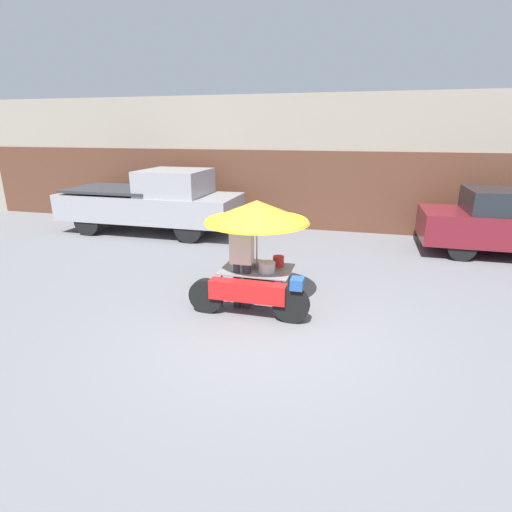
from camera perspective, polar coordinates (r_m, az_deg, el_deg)
name	(u,v)px	position (r m, az deg, el deg)	size (l,w,h in m)	color
ground_plane	(265,328)	(6.43, 1.29, -10.19)	(36.00, 36.00, 0.00)	slate
shopfront_building	(322,162)	(13.40, 9.45, 13.08)	(28.00, 2.06, 4.01)	gray
vendor_motorcycle_cart	(256,226)	(6.77, 0.00, 4.25)	(2.06, 1.81, 1.87)	black
vendor_person	(242,257)	(6.79, -2.04, -0.08)	(0.38, 0.22, 1.66)	#2D2D33
pickup_truck	(154,202)	(12.46, -14.35, 7.55)	(5.38, 1.98, 1.90)	black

